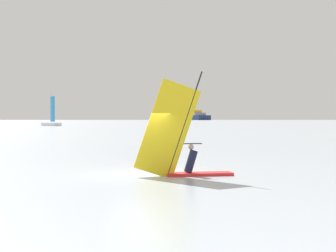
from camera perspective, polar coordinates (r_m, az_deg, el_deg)
ground_plane at (r=18.11m, az=-3.49°, el=-6.29°), size 4000.00×4000.00×0.00m
windsurfer at (r=17.72m, az=1.94°, el=-3.06°), size 3.80×1.95×4.32m
cargo_ship at (r=932.35m, az=1.92°, el=1.27°), size 138.49×162.88×33.45m
small_sailboat at (r=149.64m, az=-14.74°, el=0.37°), size 8.19×6.09×10.89m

